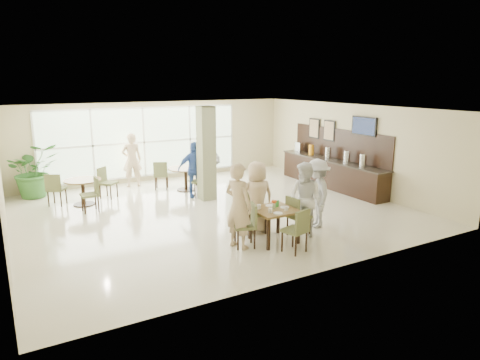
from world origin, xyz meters
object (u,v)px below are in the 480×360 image
teen_standing (317,193)px  round_table_right (186,173)px  adult_b (208,160)px  adult_standing (132,160)px  teen_right (305,200)px  main_table (274,213)px  buffet_counter (331,171)px  round_table_left (83,186)px  adult_a (194,170)px  teen_far (257,197)px  teen_left (238,206)px  potted_plant (34,170)px

teen_standing → round_table_right: bearing=-141.8°
adult_b → adult_standing: (-2.19, 1.35, -0.01)m
teen_right → adult_standing: size_ratio=0.94×
main_table → teen_standing: bearing=12.4°
main_table → adult_standing: 6.73m
buffet_counter → teen_right: bearing=-138.3°
round_table_left → buffet_counter: (7.68, -1.88, -0.01)m
adult_b → adult_a: bearing=-53.3°
teen_far → adult_standing: size_ratio=0.93×
teen_far → teen_right: 1.13m
adult_standing → teen_far: bearing=109.8°
adult_standing → adult_b: bearing=155.2°
adult_a → teen_right: bearing=-65.7°
adult_a → adult_b: bearing=58.3°
round_table_left → teen_left: (2.33, -5.04, 0.37)m
main_table → teen_right: size_ratio=0.54×
round_table_right → adult_a: 0.95m
teen_standing → adult_b: 4.95m
round_table_left → teen_far: teen_far is taller
adult_b → teen_far: bearing=-19.2°
potted_plant → teen_standing: teen_standing is taller
main_table → teen_right: (0.83, -0.04, 0.20)m
round_table_left → buffet_counter: bearing=-13.8°
main_table → buffet_counter: buffet_counter is taller
teen_left → adult_b: 5.44m
round_table_right → teen_standing: size_ratio=0.69×
round_table_right → potted_plant: potted_plant is taller
round_table_right → teen_standing: 5.13m
round_table_right → buffet_counter: buffet_counter is taller
adult_a → teen_standing: bearing=-56.3°
teen_standing → adult_standing: bearing=-133.8°
potted_plant → teen_right: teen_right is taller
round_table_right → adult_b: size_ratio=0.63×
teen_standing → round_table_left: bearing=-113.7°
main_table → adult_standing: (-1.33, 6.59, 0.26)m
buffet_counter → teen_right: (-3.66, -3.27, 0.31)m
teen_right → teen_standing: (0.64, 0.36, -0.01)m
teen_right → adult_b: (0.03, 5.28, 0.06)m
adult_standing → round_table_left: bearing=45.5°
round_table_left → round_table_right: 3.24m
teen_left → teen_right: bearing=-115.5°
round_table_right → adult_a: size_ratio=0.67×
adult_a → round_table_right: bearing=97.7°
round_table_left → teen_right: size_ratio=0.61×
teen_left → teen_standing: teen_left is taller
teen_far → teen_right: teen_right is taller
potted_plant → adult_b: bearing=-16.4°
potted_plant → teen_standing: size_ratio=0.99×
round_table_left → teen_far: (3.20, -4.38, 0.29)m
adult_standing → main_table: bearing=108.4°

